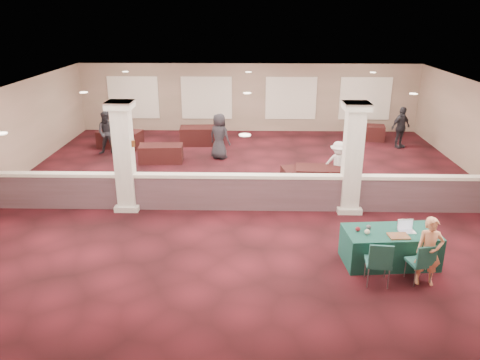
{
  "coord_description": "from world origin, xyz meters",
  "views": [
    {
      "loc": [
        0.12,
        -14.2,
        5.59
      ],
      "look_at": [
        -0.17,
        -2.0,
        1.11
      ],
      "focal_mm": 35.0,
      "sensor_mm": 36.0,
      "label": 1
    }
  ],
  "objects_px": {
    "far_table_back_left": "(120,139)",
    "attendee_a": "(108,133)",
    "conf_chair_side": "(379,260)",
    "attendee_c": "(401,127)",
    "conf_chair_main": "(422,260)",
    "far_table_front_left": "(161,153)",
    "far_table_front_right": "(323,178)",
    "attendee_b": "(338,164)",
    "far_table_back_right": "(366,132)",
    "woman": "(429,252)",
    "far_table_front_center": "(307,177)",
    "near_table": "(390,247)",
    "far_table_back_center": "(202,136)",
    "attendee_d": "(219,136)"
  },
  "relations": [
    {
      "from": "far_table_back_left",
      "to": "attendee_d",
      "type": "height_order",
      "value": "attendee_d"
    },
    {
      "from": "far_table_back_right",
      "to": "attendee_a",
      "type": "height_order",
      "value": "attendee_a"
    },
    {
      "from": "conf_chair_main",
      "to": "far_table_front_left",
      "type": "height_order",
      "value": "conf_chair_main"
    },
    {
      "from": "attendee_b",
      "to": "near_table",
      "type": "bearing_deg",
      "value": -64.87
    },
    {
      "from": "near_table",
      "to": "conf_chair_main",
      "type": "bearing_deg",
      "value": -67.96
    },
    {
      "from": "conf_chair_side",
      "to": "far_table_back_center",
      "type": "distance_m",
      "value": 12.04
    },
    {
      "from": "far_table_front_left",
      "to": "far_table_back_center",
      "type": "height_order",
      "value": "far_table_back_center"
    },
    {
      "from": "far_table_front_center",
      "to": "far_table_back_left",
      "type": "xyz_separation_m",
      "value": [
        -7.45,
        4.51,
        0.03
      ]
    },
    {
      "from": "woman",
      "to": "attendee_d",
      "type": "distance_m",
      "value": 10.19
    },
    {
      "from": "far_table_front_center",
      "to": "attendee_d",
      "type": "distance_m",
      "value": 4.4
    },
    {
      "from": "attendee_c",
      "to": "near_table",
      "type": "bearing_deg",
      "value": -139.06
    },
    {
      "from": "far_table_back_left",
      "to": "far_table_back_right",
      "type": "relative_size",
      "value": 1.1
    },
    {
      "from": "attendee_b",
      "to": "far_table_front_center",
      "type": "bearing_deg",
      "value": -155.15
    },
    {
      "from": "attendee_a",
      "to": "conf_chair_main",
      "type": "bearing_deg",
      "value": -49.76
    },
    {
      "from": "far_table_front_center",
      "to": "far_table_back_center",
      "type": "relative_size",
      "value": 0.86
    },
    {
      "from": "far_table_front_center",
      "to": "attendee_b",
      "type": "height_order",
      "value": "attendee_b"
    },
    {
      "from": "conf_chair_main",
      "to": "far_table_front_right",
      "type": "xyz_separation_m",
      "value": [
        -1.3,
        5.66,
        -0.19
      ]
    },
    {
      "from": "woman",
      "to": "attendee_c",
      "type": "relative_size",
      "value": 0.88
    },
    {
      "from": "far_table_back_left",
      "to": "attendee_a",
      "type": "distance_m",
      "value": 1.1
    },
    {
      "from": "far_table_front_center",
      "to": "far_table_back_left",
      "type": "height_order",
      "value": "far_table_back_left"
    },
    {
      "from": "conf_chair_side",
      "to": "far_table_back_center",
      "type": "xyz_separation_m",
      "value": [
        -4.85,
        11.02,
        -0.22
      ]
    },
    {
      "from": "woman",
      "to": "attendee_b",
      "type": "bearing_deg",
      "value": 103.19
    },
    {
      "from": "far_table_back_left",
      "to": "attendee_a",
      "type": "height_order",
      "value": "attendee_a"
    },
    {
      "from": "far_table_front_right",
      "to": "attendee_b",
      "type": "bearing_deg",
      "value": 22.89
    },
    {
      "from": "near_table",
      "to": "far_table_back_left",
      "type": "bearing_deg",
      "value": 128.03
    },
    {
      "from": "far_table_front_right",
      "to": "attendee_b",
      "type": "relative_size",
      "value": 1.16
    },
    {
      "from": "conf_chair_main",
      "to": "attendee_c",
      "type": "relative_size",
      "value": 0.54
    },
    {
      "from": "far_table_front_right",
      "to": "far_table_back_center",
      "type": "height_order",
      "value": "far_table_back_center"
    },
    {
      "from": "conf_chair_side",
      "to": "far_table_front_left",
      "type": "distance_m",
      "value": 10.5
    },
    {
      "from": "far_table_back_right",
      "to": "near_table",
      "type": "bearing_deg",
      "value": -100.05
    },
    {
      "from": "far_table_back_center",
      "to": "far_table_back_left",
      "type": "bearing_deg",
      "value": -170.25
    },
    {
      "from": "far_table_front_center",
      "to": "attendee_b",
      "type": "xyz_separation_m",
      "value": [
        1.0,
        0.07,
        0.44
      ]
    },
    {
      "from": "far_table_back_right",
      "to": "woman",
      "type": "bearing_deg",
      "value": -96.74
    },
    {
      "from": "conf_chair_main",
      "to": "far_table_back_right",
      "type": "height_order",
      "value": "conf_chair_main"
    },
    {
      "from": "woman",
      "to": "far_table_front_right",
      "type": "bearing_deg",
      "value": 108.36
    },
    {
      "from": "far_table_back_center",
      "to": "attendee_d",
      "type": "relative_size",
      "value": 1.06
    },
    {
      "from": "conf_chair_side",
      "to": "attendee_c",
      "type": "height_order",
      "value": "attendee_c"
    },
    {
      "from": "attendee_c",
      "to": "woman",
      "type": "bearing_deg",
      "value": -134.94
    },
    {
      "from": "far_table_front_left",
      "to": "far_table_back_left",
      "type": "relative_size",
      "value": 0.92
    },
    {
      "from": "far_table_front_center",
      "to": "attendee_a",
      "type": "bearing_deg",
      "value": 155.08
    },
    {
      "from": "near_table",
      "to": "conf_chair_main",
      "type": "relative_size",
      "value": 2.24
    },
    {
      "from": "far_table_front_left",
      "to": "conf_chair_side",
      "type": "bearing_deg",
      "value": -53.87
    },
    {
      "from": "far_table_back_right",
      "to": "attendee_b",
      "type": "distance_m",
      "value": 6.43
    },
    {
      "from": "conf_chair_side",
      "to": "far_table_back_right",
      "type": "xyz_separation_m",
      "value": [
        2.46,
        11.98,
        -0.28
      ]
    },
    {
      "from": "attendee_a",
      "to": "far_table_back_left",
      "type": "bearing_deg",
      "value": 72.99
    },
    {
      "from": "conf_chair_main",
      "to": "attendee_d",
      "type": "relative_size",
      "value": 0.52
    },
    {
      "from": "far_table_front_center",
      "to": "attendee_c",
      "type": "relative_size",
      "value": 0.93
    },
    {
      "from": "conf_chair_main",
      "to": "far_table_back_center",
      "type": "relative_size",
      "value": 0.49
    },
    {
      "from": "conf_chair_main",
      "to": "far_table_front_left",
      "type": "bearing_deg",
      "value": 117.29
    },
    {
      "from": "attendee_b",
      "to": "attendee_c",
      "type": "bearing_deg",
      "value": 74.99
    }
  ]
}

